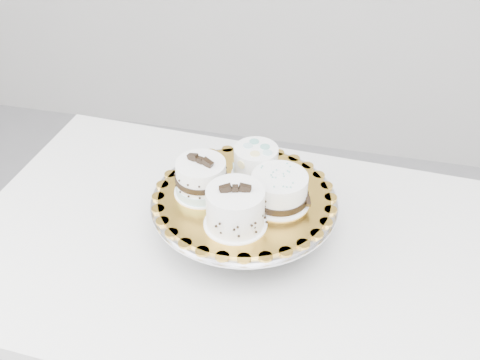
% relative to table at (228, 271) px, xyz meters
% --- Properties ---
extents(table, '(1.15, 0.80, 0.75)m').
position_rel_table_xyz_m(table, '(0.00, 0.00, 0.00)').
color(table, white).
rests_on(table, floor).
extents(cake_stand, '(0.38, 0.38, 0.10)m').
position_rel_table_xyz_m(cake_stand, '(0.03, 0.02, 0.16)').
color(cake_stand, gray).
rests_on(cake_stand, table).
extents(cake_board, '(0.39, 0.39, 0.01)m').
position_rel_table_xyz_m(cake_board, '(0.03, 0.02, 0.19)').
color(cake_board, '#C48029').
rests_on(cake_board, cake_stand).
extents(cake_swirl, '(0.13, 0.13, 0.10)m').
position_rel_table_xyz_m(cake_swirl, '(0.03, -0.06, 0.23)').
color(cake_swirl, white).
rests_on(cake_swirl, cake_board).
extents(cake_banded, '(0.13, 0.13, 0.09)m').
position_rel_table_xyz_m(cake_banded, '(-0.06, 0.02, 0.23)').
color(cake_banded, white).
rests_on(cake_banded, cake_board).
extents(cake_dots, '(0.11, 0.11, 0.07)m').
position_rel_table_xyz_m(cake_dots, '(0.04, 0.10, 0.23)').
color(cake_dots, white).
rests_on(cake_dots, cake_board).
extents(cake_ribbon, '(0.14, 0.14, 0.07)m').
position_rel_table_xyz_m(cake_ribbon, '(0.10, 0.02, 0.23)').
color(cake_ribbon, white).
rests_on(cake_ribbon, cake_board).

